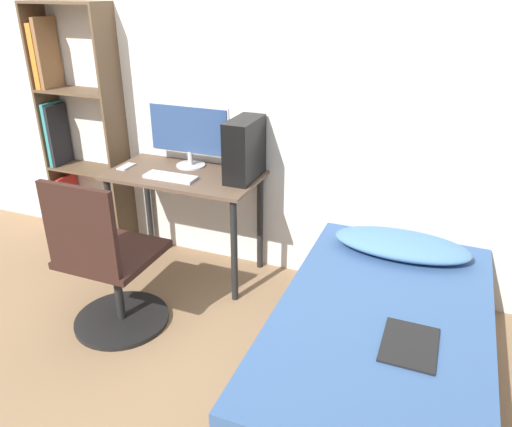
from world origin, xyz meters
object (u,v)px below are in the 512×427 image
at_px(monitor, 189,133).
at_px(pc_tower, 245,149).
at_px(keyboard, 170,177).
at_px(bookshelf, 72,127).
at_px(bed, 379,348).
at_px(office_chair, 109,273).

xyz_separation_m(monitor, pc_tower, (0.44, -0.08, -0.04)).
height_order(monitor, pc_tower, monitor).
bearing_deg(keyboard, monitor, 89.18).
distance_m(monitor, keyboard, 0.35).
distance_m(monitor, pc_tower, 0.45).
relative_size(monitor, pc_tower, 1.53).
xyz_separation_m(bookshelf, monitor, (0.99, 0.01, 0.06)).
relative_size(bookshelf, monitor, 2.98).
bearing_deg(monitor, keyboard, -90.82).
xyz_separation_m(bed, monitor, (-1.48, 0.79, 0.76)).
bearing_deg(bookshelf, bed, -17.52).
bearing_deg(keyboard, pc_tower, 22.50).
relative_size(bookshelf, office_chair, 1.82).
height_order(bookshelf, pc_tower, bookshelf).
distance_m(office_chair, bed, 1.55).
height_order(bookshelf, monitor, bookshelf).
bearing_deg(monitor, office_chair, -93.26).
height_order(bookshelf, keyboard, bookshelf).
distance_m(bookshelf, monitor, 0.99).
bearing_deg(pc_tower, bed, -34.29).
bearing_deg(office_chair, pc_tower, 59.46).
height_order(office_chair, bed, office_chair).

